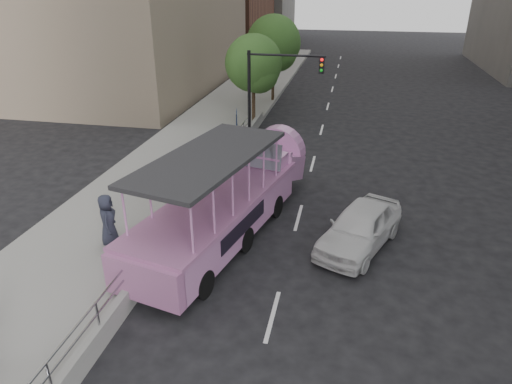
% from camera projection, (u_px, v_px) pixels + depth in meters
% --- Properties ---
extents(ground, '(160.00, 160.00, 0.00)m').
position_uv_depth(ground, '(253.00, 271.00, 14.80)').
color(ground, black).
extents(sidewalk, '(5.50, 80.00, 0.30)m').
position_uv_depth(sidewalk, '(188.00, 152.00, 24.68)').
color(sidewalk, gray).
rests_on(sidewalk, ground).
extents(kerb_wall, '(0.24, 30.00, 0.36)m').
position_uv_depth(kerb_wall, '(182.00, 220.00, 16.95)').
color(kerb_wall, '#979793').
rests_on(kerb_wall, sidewalk).
extents(guardrail, '(0.07, 22.00, 0.71)m').
position_uv_depth(guardrail, '(181.00, 204.00, 16.67)').
color(guardrail, '#A0A0A4').
rests_on(guardrail, kerb_wall).
extents(duck_boat, '(4.71, 10.70, 3.46)m').
position_uv_depth(duck_boat, '(231.00, 198.00, 16.80)').
color(duck_boat, black).
rests_on(duck_boat, ground).
extents(car, '(3.42, 4.85, 1.53)m').
position_uv_depth(car, '(360.00, 227.00, 15.90)').
color(car, silver).
rests_on(car, ground).
extents(pedestrian_far, '(0.85, 1.05, 1.84)m').
position_uv_depth(pedestrian_far, '(108.00, 220.00, 15.43)').
color(pedestrian_far, '#282B3B').
rests_on(pedestrian_far, sidewalk).
extents(parking_sign, '(0.15, 0.58, 2.61)m').
position_uv_depth(parking_sign, '(237.00, 128.00, 23.53)').
color(parking_sign, black).
rests_on(parking_sign, ground).
extents(traffic_signal, '(4.20, 0.32, 5.20)m').
position_uv_depth(traffic_signal, '(271.00, 83.00, 24.73)').
color(traffic_signal, black).
rests_on(traffic_signal, ground).
extents(street_tree_near, '(3.52, 3.52, 5.72)m').
position_uv_depth(street_tree_near, '(255.00, 66.00, 27.93)').
color(street_tree_near, '#312116').
rests_on(street_tree_near, ground).
extents(street_tree_far, '(3.97, 3.97, 6.45)m').
position_uv_depth(street_tree_far, '(275.00, 45.00, 33.01)').
color(street_tree_far, '#312116').
rests_on(street_tree_far, ground).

